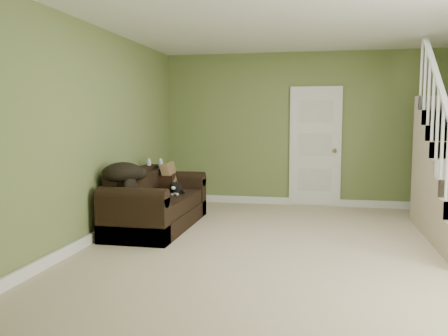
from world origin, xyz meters
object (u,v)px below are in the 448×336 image
at_px(cat, 175,188).
at_px(sofa, 155,205).
at_px(side_table, 157,195).
at_px(banana, 150,201).

bearing_deg(cat, sofa, -148.45).
bearing_deg(side_table, cat, -45.54).
relative_size(sofa, side_table, 2.24).
height_order(sofa, cat, sofa).
height_order(sofa, side_table, side_table).
distance_m(side_table, cat, 0.64).
xyz_separation_m(side_table, cat, (0.43, -0.44, 0.18)).
bearing_deg(cat, side_table, 126.33).
relative_size(side_table, banana, 4.19).
distance_m(sofa, cat, 0.37).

